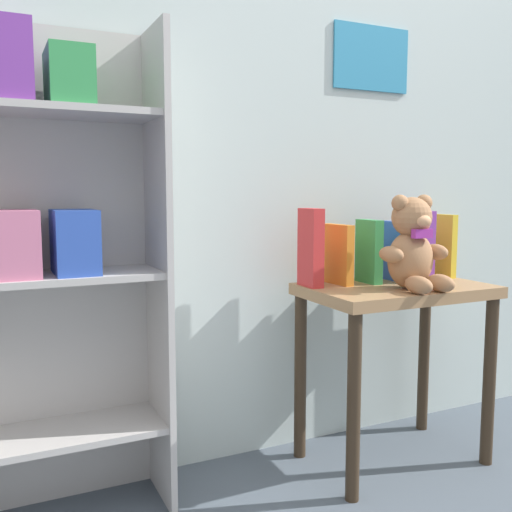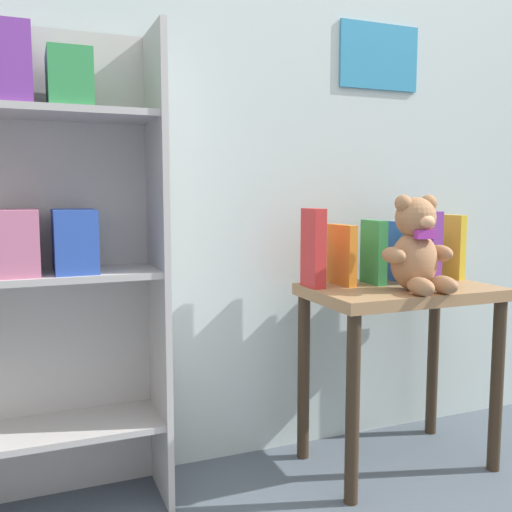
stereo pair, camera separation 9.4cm
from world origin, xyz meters
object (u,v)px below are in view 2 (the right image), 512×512
Objects in this scene: display_table at (400,320)px; book_standing_purple at (426,246)px; book_standing_red at (313,248)px; book_standing_orange at (342,255)px; teddy_bear at (417,247)px; book_standing_blue at (401,252)px; book_standing_green at (374,252)px; bookshelf_side at (45,243)px; book_standing_yellow at (450,246)px.

book_standing_purple is (0.16, 0.08, 0.23)m from display_table.
book_standing_red is 1.27× the size of book_standing_orange.
teddy_bear reaches higher than book_standing_purple.
book_standing_green is at bearing 179.39° from book_standing_blue.
bookshelf_side is 1.21m from book_standing_purple.
book_standing_green is at bearing -4.00° from book_standing_red.
bookshelf_side reaches higher than book_standing_purple.
teddy_bear is at bearing -149.97° from book_standing_yellow.
book_standing_red is at bearing 177.13° from book_standing_yellow.
book_standing_green is at bearing 179.76° from book_standing_yellow.
book_standing_purple is at bearing -178.46° from book_standing_yellow.
book_standing_blue is at bearing -175.11° from book_standing_purple.
book_standing_green is (-0.05, 0.08, 0.21)m from display_table.
book_standing_red is at bearing 177.04° from book_standing_blue.
book_standing_yellow is at bearing 18.30° from display_table.
book_standing_blue is at bearing -0.91° from book_standing_green.
bookshelf_side reaches higher than book_standing_orange.
book_standing_yellow is (0.27, 0.17, -0.02)m from teddy_bear.
book_standing_red is 1.24× the size of book_standing_blue.
book_standing_green reaches higher than book_standing_blue.
bookshelf_side is 1.00m from book_standing_green.
book_standing_orange is at bearing 173.98° from book_standing_blue.
book_standing_purple is at bearing 44.68° from teddy_bear.
bookshelf_side is 1.07m from teddy_bear.
book_standing_blue is at bearing 69.37° from teddy_bear.
book_standing_red is at bearing 179.90° from book_standing_purple.
book_standing_blue is at bearing -2.83° from book_standing_red.
bookshelf_side reaches higher than teddy_bear.
book_standing_blue is at bearing -3.53° from bookshelf_side.
display_table is at bearing -55.31° from book_standing_green.
bookshelf_side is 2.26× the size of display_table.
book_standing_blue is at bearing -178.72° from book_standing_yellow.
display_table is 2.39× the size of book_standing_red.
book_standing_yellow reaches higher than book_standing_green.
display_table is 2.68× the size of book_standing_yellow.
teddy_bear reaches higher than book_standing_blue.
teddy_bear is 0.23m from book_standing_purple.
book_standing_orange is at bearing 3.34° from book_standing_red.
bookshelf_side is 1.09m from display_table.
display_table is 0.29m from book_standing_purple.
book_standing_blue is (0.11, -0.00, -0.00)m from book_standing_green.
book_standing_red is 0.21m from book_standing_green.
display_table is at bearing -7.75° from bookshelf_side.
bookshelf_side is 6.66× the size of book_standing_blue.
book_standing_green reaches higher than display_table.
book_standing_blue is (0.21, -0.02, 0.00)m from book_standing_orange.
book_standing_purple is at bearing 1.24° from book_standing_green.
book_standing_yellow is (0.42, -0.01, 0.01)m from book_standing_orange.
book_standing_red is 0.42m from book_standing_purple.
book_standing_orange is 0.11m from book_standing_green.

